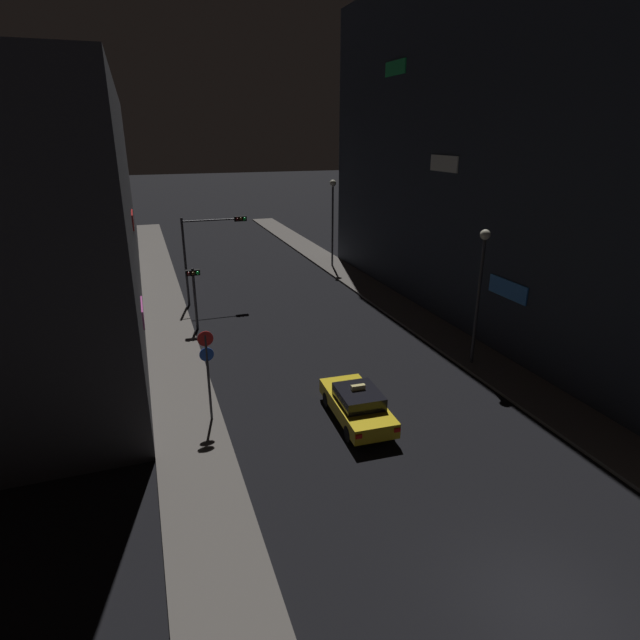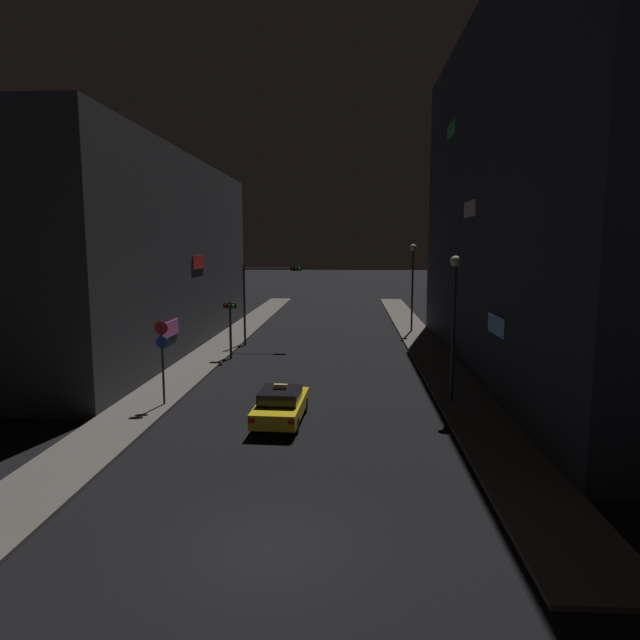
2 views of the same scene
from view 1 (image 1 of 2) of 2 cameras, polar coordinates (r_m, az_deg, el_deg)
The scene contains 11 objects.
ground_plane at distance 15.39m, azimuth 23.57°, elevation -27.24°, with size 300.00×300.00×0.00m, color black.
sidewalk_left at distance 38.14m, azimuth -17.11°, elevation 2.60°, with size 2.70×63.03×0.14m, color #5B5651.
sidewalk_right at distance 41.19m, azimuth 3.68°, elevation 4.72°, with size 2.70×63.03×0.14m, color #5B5651.
building_facade_left at distance 33.42m, azimuth -28.79°, elevation 10.21°, with size 9.89×32.56×13.22m.
building_facade_right at distance 33.62m, azimuth 19.09°, elevation 17.60°, with size 7.09×33.39×20.20m.
taxi at distance 20.80m, azimuth 4.15°, elevation -9.33°, with size 2.00×4.53×1.62m.
traffic_light_overhead at distance 34.90m, azimuth -12.39°, elevation 8.45°, with size 4.27×0.42×5.86m.
traffic_light_left_kerb at distance 30.44m, azimuth -13.83°, elevation 3.69°, with size 0.80×0.42×3.70m.
sign_pole_left at distance 20.32m, azimuth -12.39°, elevation -5.11°, with size 0.60×0.10×3.78m.
street_lamp_near_block at distance 25.36m, azimuth 17.44°, elevation 4.77°, with size 0.49×0.49×6.66m.
street_lamp_far_block at distance 43.83m, azimuth 1.42°, elevation 12.54°, with size 0.54×0.54×7.20m.
Camera 1 is at (-8.26, -7.04, 10.91)m, focal length 28.79 mm.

